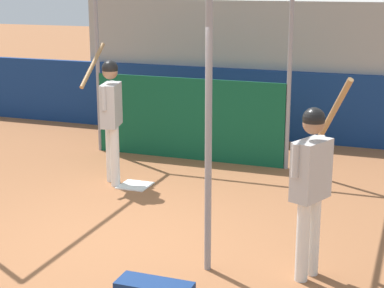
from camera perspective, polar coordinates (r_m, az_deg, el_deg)
The scene contains 7 objects.
ground_plane at distance 7.51m, azimuth -7.04°, elevation -8.72°, with size 60.00×60.00×0.00m, color #935B38.
outfield_wall at distance 12.19m, azimuth 4.50°, elevation 3.63°, with size 24.00×0.12×1.30m.
bleacher_section at distance 13.29m, azimuth 6.04°, elevation 7.28°, with size 6.50×2.40×2.58m.
batting_cage at distance 9.80m, azimuth -1.89°, elevation 5.34°, with size 3.39×3.96×3.23m.
home_plate at distance 9.43m, azimuth -5.09°, elevation -3.69°, with size 0.44×0.44×0.02m.
player_batter at distance 9.31m, azimuth -7.24°, elevation 3.07°, with size 0.60×0.89×2.01m.
player_waiting at distance 6.38m, azimuth 10.57°, elevation -2.91°, with size 0.53×0.78×2.04m.
Camera 1 is at (3.21, -6.11, 2.95)m, focal length 60.00 mm.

